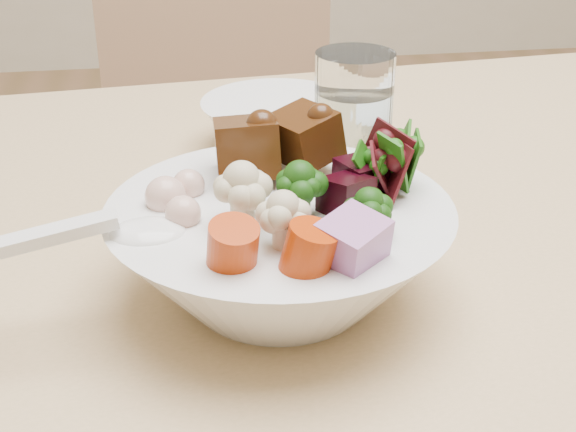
{
  "coord_description": "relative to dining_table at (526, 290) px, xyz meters",
  "views": [
    {
      "loc": [
        -0.45,
        -0.79,
        1.11
      ],
      "look_at": [
        -0.38,
        -0.29,
        0.85
      ],
      "focal_mm": 50.0,
      "sensor_mm": 36.0,
      "label": 1
    }
  ],
  "objects": [
    {
      "name": "chair_far",
      "position": [
        -0.22,
        0.69,
        -0.2
      ],
      "size": [
        0.44,
        0.44,
        0.89
      ],
      "rotation": [
        0.0,
        0.0,
        0.09
      ],
      "color": "tan",
      "rests_on": "ground"
    },
    {
      "name": "soup_spoon",
      "position": [
        -0.36,
        -0.12,
        0.15
      ],
      "size": [
        0.15,
        0.05,
        0.03
      ],
      "rotation": [
        0.0,
        0.0,
        0.1
      ],
      "color": "white",
      "rests_on": "food_bowl"
    },
    {
      "name": "food_bowl",
      "position": [
        -0.25,
        -0.09,
        0.12
      ],
      "size": [
        0.25,
        0.25,
        0.14
      ],
      "color": "white",
      "rests_on": "dining_table"
    },
    {
      "name": "side_bowl",
      "position": [
        -0.21,
        0.19,
        0.11
      ],
      "size": [
        0.16,
        0.16,
        0.05
      ],
      "primitive_type": null,
      "color": "white",
      "rests_on": "dining_table"
    },
    {
      "name": "dining_table",
      "position": [
        0.0,
        0.0,
        0.0
      ],
      "size": [
        1.74,
        1.09,
        0.78
      ],
      "rotation": [
        0.0,
        0.0,
        0.09
      ],
      "color": "tan",
      "rests_on": "ground"
    },
    {
      "name": "water_glass",
      "position": [
        -0.15,
        0.1,
        0.14
      ],
      "size": [
        0.07,
        0.07,
        0.13
      ],
      "color": "white",
      "rests_on": "dining_table"
    }
  ]
}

